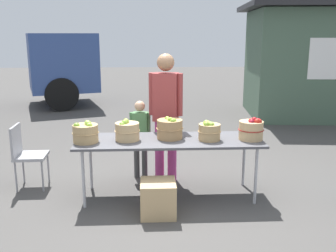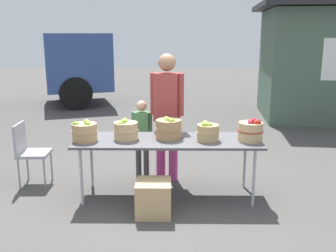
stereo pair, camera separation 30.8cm
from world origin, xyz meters
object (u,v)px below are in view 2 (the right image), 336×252
Objects in this scene: apple_basket_green_0 at (85,132)px; apple_basket_green_1 at (126,130)px; apple_basket_green_3 at (208,132)px; market_table at (168,142)px; produce_crate at (154,198)px; folding_chair at (29,149)px; apple_basket_green_2 at (169,129)px; vendor_adult at (167,108)px; child_customer at (142,133)px; apple_basket_red_0 at (251,131)px.

apple_basket_green_0 is 1.03× the size of apple_basket_green_1.
apple_basket_green_1 reaches higher than apple_basket_green_3.
market_table is at bearing 4.48° from apple_basket_green_0.
apple_basket_green_3 is at bearing 36.14° from produce_crate.
folding_chair reaches higher than produce_crate.
apple_basket_green_3 reaches higher than folding_chair.
market_table is at bearing 73.56° from produce_crate.
folding_chair is at bearing 152.40° from apple_basket_green_0.
apple_basket_green_2 is 1.18× the size of apple_basket_green_3.
produce_crate is (-0.14, -1.10, -0.85)m from vendor_adult.
child_customer is at bearing 78.28° from apple_basket_green_1.
vendor_adult is at bearing 168.38° from child_customer.
apple_basket_red_0 is (0.52, -0.00, 0.01)m from apple_basket_green_3.
vendor_adult is (-0.51, 0.63, 0.18)m from apple_basket_green_3.
produce_crate is (0.22, -1.21, -0.46)m from child_customer.
apple_basket_red_0 reaches higher than apple_basket_green_2.
apple_basket_red_0 is at bearing 157.90° from child_customer.
child_customer is at bearing -4.26° from vendor_adult.
vendor_adult is 4.45× the size of produce_crate.
apple_basket_green_1 is at bearing 62.60° from vendor_adult.
apple_basket_green_0 reaches higher than market_table.
folding_chair reaches higher than market_table.
child_customer is (-0.38, 0.69, -0.05)m from market_table.
apple_basket_green_2 is 0.85× the size of produce_crate.
apple_basket_green_1 reaches higher than apple_basket_green_0.
apple_basket_green_0 is 1.12× the size of apple_basket_green_3.
apple_basket_green_1 is (0.50, 0.07, 0.00)m from apple_basket_green_0.
apple_basket_red_0 is 2.97m from folding_chair.
child_customer is at bearing 121.03° from apple_basket_green_2.
market_table is at bearing 176.77° from apple_basket_red_0.
child_customer reaches higher than folding_chair.
apple_basket_green_1 is 0.37× the size of folding_chair.
apple_basket_green_3 is 2.45m from folding_chair.
apple_basket_green_2 is at bearing 73.92° from produce_crate.
apple_basket_green_1 is at bearing 84.29° from child_customer.
produce_crate is at bearing 96.23° from vendor_adult.
vendor_adult is (-0.03, 0.53, 0.17)m from apple_basket_green_2.
child_customer is at bearing 118.70° from market_table.
produce_crate is at bearing -119.11° from folding_chair.
child_customer is 2.81× the size of produce_crate.
apple_basket_green_3 is 1.16m from child_customer.
produce_crate is at bearing -54.93° from apple_basket_green_1.
vendor_adult reaches higher than market_table.
child_customer is 1.31× the size of folding_chair.
apple_basket_green_3 is 1.04m from produce_crate.
produce_crate is at bearing -106.08° from apple_basket_green_2.
apple_basket_green_2 is at bearing 106.36° from vendor_adult.
apple_basket_green_1 reaches higher than folding_chair.
apple_basket_green_0 is 2.03m from apple_basket_red_0.
apple_basket_red_0 is (1.01, -0.06, 0.17)m from market_table.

